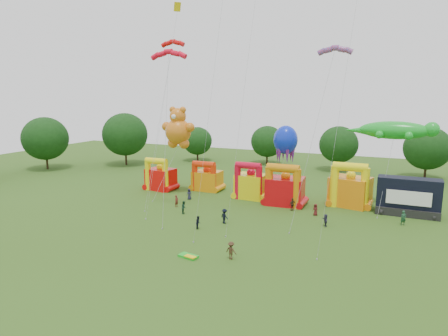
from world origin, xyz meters
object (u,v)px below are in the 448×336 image
at_px(octopus_kite, 282,157).
at_px(stage_trailer, 408,197).
at_px(bouncy_castle_2, 250,184).
at_px(gecko_kite, 390,153).
at_px(spectator_0, 189,194).
at_px(teddy_bear_kite, 174,145).
at_px(bouncy_castle_0, 160,177).
at_px(spectator_4, 292,204).

bearing_deg(octopus_kite, stage_trailer, 0.30).
xyz_separation_m(bouncy_castle_2, stage_trailer, (22.80, 0.44, 0.21)).
bearing_deg(gecko_kite, spectator_0, -166.36).
bearing_deg(octopus_kite, spectator_0, -159.43).
height_order(teddy_bear_kite, spectator_0, teddy_bear_kite).
bearing_deg(stage_trailer, bouncy_castle_2, -178.88).
distance_m(bouncy_castle_2, gecko_kite, 20.99).
xyz_separation_m(stage_trailer, gecko_kite, (-2.76, 1.81, 5.60)).
distance_m(bouncy_castle_2, teddy_bear_kite, 13.93).
xyz_separation_m(octopus_kite, spectator_0, (-13.37, -5.02, -6.10)).
bearing_deg(gecko_kite, bouncy_castle_0, -175.13).
relative_size(bouncy_castle_0, octopus_kite, 0.48).
xyz_separation_m(stage_trailer, spectator_4, (-14.93, -4.52, -1.57)).
height_order(teddy_bear_kite, gecko_kite, teddy_bear_kite).
bearing_deg(bouncy_castle_0, spectator_4, -7.61).
relative_size(stage_trailer, spectator_0, 4.74).
relative_size(gecko_kite, spectator_4, 6.83).
bearing_deg(stage_trailer, bouncy_castle_0, -178.12).
bearing_deg(gecko_kite, teddy_bear_kite, -171.21).
bearing_deg(octopus_kite, gecko_kite, 7.16).
height_order(bouncy_castle_0, spectator_4, bouncy_castle_0).
bearing_deg(bouncy_castle_0, spectator_0, -26.04).
distance_m(gecko_kite, spectator_0, 30.25).
relative_size(bouncy_castle_0, teddy_bear_kite, 0.39).
height_order(stage_trailer, teddy_bear_kite, teddy_bear_kite).
bearing_deg(gecko_kite, octopus_kite, -172.84).
bearing_deg(spectator_4, bouncy_castle_2, -84.26).
relative_size(stage_trailer, octopus_kite, 0.69).
distance_m(bouncy_castle_0, spectator_0, 8.81).
height_order(bouncy_castle_0, octopus_kite, octopus_kite).
bearing_deg(spectator_4, octopus_kite, -112.76).
bearing_deg(octopus_kite, bouncy_castle_0, -176.77).
height_order(octopus_kite, spectator_0, octopus_kite).
xyz_separation_m(teddy_bear_kite, spectator_4, (20.14, -1.34, -7.37)).
bearing_deg(bouncy_castle_2, teddy_bear_kite, -167.41).
relative_size(teddy_bear_kite, spectator_4, 7.80).
distance_m(bouncy_castle_2, spectator_0, 9.80).
height_order(bouncy_castle_2, gecko_kite, gecko_kite).
height_order(bouncy_castle_0, stage_trailer, bouncy_castle_0).
distance_m(bouncy_castle_0, spectator_4, 24.44).
height_order(bouncy_castle_2, spectator_4, bouncy_castle_2).
relative_size(stage_trailer, spectator_4, 4.37).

